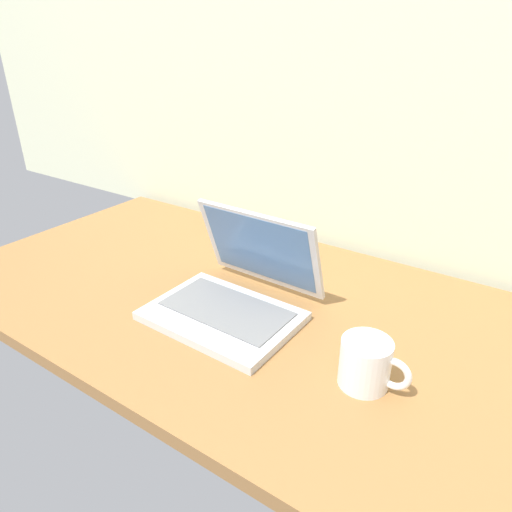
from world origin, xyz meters
TOP-DOWN VIEW (x-y plane):
  - desk at (0.00, 0.00)m, footprint 1.60×0.76m
  - laptop at (-0.05, -0.04)m, footprint 0.31×0.30m
  - coffee_mug at (0.28, -0.11)m, footprint 0.12×0.09m

SIDE VIEW (x-z plane):
  - desk at x=0.00m, z-range 0.00..0.03m
  - coffee_mug at x=0.28m, z-range 0.03..0.12m
  - laptop at x=-0.05m, z-range -0.03..0.18m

